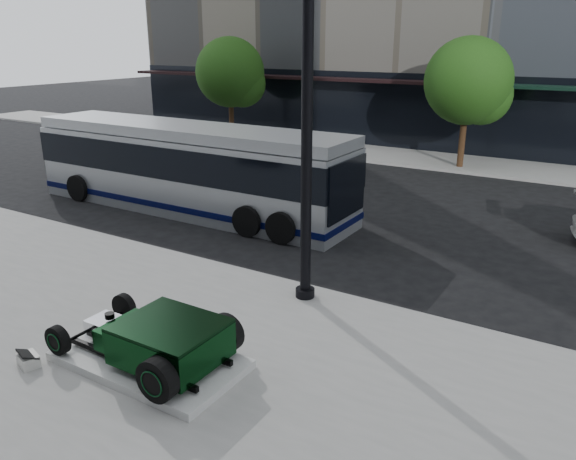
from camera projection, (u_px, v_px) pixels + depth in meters
The scene contains 8 objects.
ground at pixel (296, 251), 15.76m from camera, with size 120.00×120.00×0.00m, color black.
sidewalk_far at pixel (444, 161), 27.04m from camera, with size 70.00×4.00×0.12m, color gray.
street_trees at pixel (472, 85), 24.53m from camera, with size 29.80×3.80×5.70m.
display_plinth at pixel (150, 360), 10.06m from camera, with size 3.40×1.80×0.15m, color silver.
hot_rod at pixel (162, 340), 9.73m from camera, with size 3.22×2.00×0.81m.
info_plaque at pixel (28, 360), 9.98m from camera, with size 0.47×0.40×0.31m.
lamppost at pixel (307, 136), 11.55m from camera, with size 0.43×0.43×7.86m.
transit_bus at pixel (188, 167), 19.20m from camera, with size 12.12×2.88×2.92m.
Camera 1 is at (7.51, -12.67, 5.65)m, focal length 35.00 mm.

